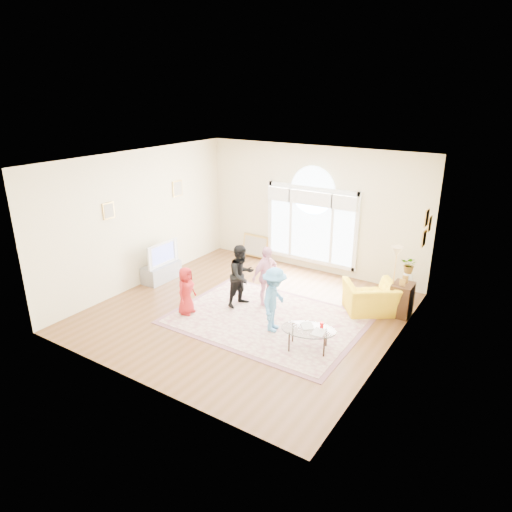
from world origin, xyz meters
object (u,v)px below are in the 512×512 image
Objects in this scene: area_rug at (267,319)px; coffee_table at (308,330)px; tv_console at (161,272)px; television at (160,253)px; armchair at (370,298)px.

area_rug is 3.19× the size of coffee_table.
tv_console is (-3.29, 0.36, 0.20)m from area_rug.
television reaches higher than area_rug.
television is at bearing 150.44° from coffee_table.
television is 5.07m from armchair.
tv_console is 4.62m from coffee_table.
television reaches higher than armchair.
coffee_table is (4.52, -0.93, 0.19)m from tv_console.
tv_console is 0.98× the size of armchair.
coffee_table is (4.51, -0.93, -0.31)m from television.
area_rug is at bearing 4.64° from armchair.
coffee_table is at bearing 41.10° from armchair.
tv_console is 5.07m from armchair.
coffee_table reaches higher than tv_console.
area_rug is at bearing 137.34° from coffee_table.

